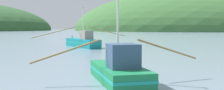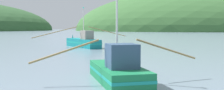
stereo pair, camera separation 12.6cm
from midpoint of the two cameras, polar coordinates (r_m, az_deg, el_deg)
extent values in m
ellipsoid|color=#386633|center=(229.17, 14.60, 2.90)|extent=(173.42, 138.73, 60.30)
cube|color=#197A47|center=(16.68, 1.41, -5.90)|extent=(4.23, 6.82, 0.96)
cube|color=teal|center=(16.67, 1.41, -5.73)|extent=(4.28, 6.89, 0.17)
cone|color=#197A47|center=(19.41, -0.86, -2.05)|extent=(0.25, 0.25, 0.70)
cube|color=#334C6B|center=(15.66, 2.29, -2.25)|extent=(2.08, 2.11, 1.36)
cylinder|color=silver|center=(16.67, 1.22, 4.81)|extent=(0.12, 0.12, 5.25)
cylinder|color=#997F4C|center=(15.97, -9.50, -1.29)|extent=(3.82, 1.37, 1.37)
cylinder|color=#997F4C|center=(17.58, 11.33, -0.85)|extent=(3.82, 1.37, 1.37)
cube|color=#147F84|center=(44.25, -5.91, 0.40)|extent=(6.80, 8.34, 1.32)
cube|color=teal|center=(44.25, -5.91, 0.49)|extent=(6.87, 8.42, 0.24)
cone|color=#147F84|center=(47.92, -8.01, 1.86)|extent=(0.28, 0.28, 0.70)
cube|color=gray|center=(42.87, -5.08, 2.08)|extent=(2.25, 2.33, 1.35)
cylinder|color=silver|center=(43.94, -5.79, 4.36)|extent=(0.12, 0.12, 4.79)
cube|color=teal|center=(44.04, -5.81, 7.63)|extent=(0.24, 0.31, 0.20)
cylinder|color=#997F4C|center=(42.43, -11.49, 2.60)|extent=(5.87, 4.30, 1.75)
cylinder|color=#997F4C|center=(46.31, -0.82, 2.78)|extent=(5.87, 4.30, 1.75)
camera|label=1|loc=(0.06, -89.87, 0.01)|focal=44.53mm
camera|label=2|loc=(0.06, 90.13, -0.01)|focal=44.53mm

